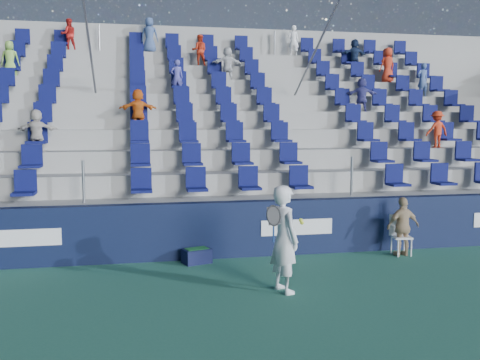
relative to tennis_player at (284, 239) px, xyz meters
name	(u,v)px	position (x,y,z in m)	size (l,w,h in m)	color
ground	(262,305)	(-0.53, -0.60, -0.92)	(70.00, 70.00, 0.00)	#2D6A53
sponsor_wall	(228,229)	(-0.52, 2.54, -0.32)	(24.00, 0.32, 1.20)	#0E1634
grandstand	(199,147)	(-0.53, 7.64, 1.22)	(24.00, 8.17, 6.63)	gray
tennis_player	(284,239)	(0.00, 0.00, 0.00)	(0.71, 0.77, 1.84)	white
line_judge_chair	(400,232)	(3.22, 2.04, -0.42)	(0.43, 0.44, 0.87)	white
line_judge	(403,227)	(3.22, 1.90, -0.28)	(0.75, 0.31, 1.29)	tan
ball_bin	(197,255)	(-1.25, 2.15, -0.75)	(0.64, 0.51, 0.31)	#0E1233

